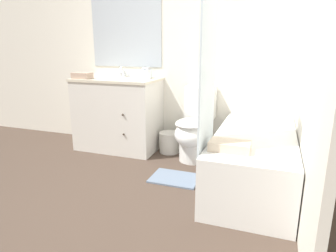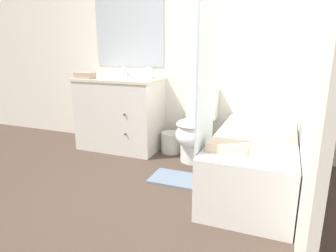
# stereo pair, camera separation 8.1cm
# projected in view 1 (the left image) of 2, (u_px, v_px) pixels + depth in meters

# --- Properties ---
(ground_plane) EXTENTS (14.00, 14.00, 0.00)m
(ground_plane) POSITION_uv_depth(u_px,v_px,m) (120.00, 215.00, 2.29)
(ground_plane) COLOR #47382D
(wall_back) EXTENTS (8.00, 0.06, 2.50)m
(wall_back) POSITION_uv_depth(u_px,v_px,m) (185.00, 46.00, 3.51)
(wall_back) COLOR white
(wall_back) RESTS_ON ground_plane
(wall_right) EXTENTS (0.05, 2.67, 2.50)m
(wall_right) POSITION_uv_depth(u_px,v_px,m) (314.00, 46.00, 2.30)
(wall_right) COLOR white
(wall_right) RESTS_ON ground_plane
(vanity_cabinet) EXTENTS (1.00, 0.60, 0.88)m
(vanity_cabinet) POSITION_uv_depth(u_px,v_px,m) (118.00, 113.00, 3.68)
(vanity_cabinet) COLOR silver
(vanity_cabinet) RESTS_ON ground_plane
(sink_faucet) EXTENTS (0.14, 0.12, 0.12)m
(sink_faucet) POSITION_uv_depth(u_px,v_px,m) (124.00, 74.00, 3.74)
(sink_faucet) COLOR silver
(sink_faucet) RESTS_ON vanity_cabinet
(toilet) EXTENTS (0.37, 0.68, 0.80)m
(toilet) POSITION_uv_depth(u_px,v_px,m) (194.00, 129.00, 3.31)
(toilet) COLOR white
(toilet) RESTS_ON ground_plane
(bathtub) EXTENTS (0.69, 1.57, 0.49)m
(bathtub) POSITION_uv_depth(u_px,v_px,m) (254.00, 159.00, 2.74)
(bathtub) COLOR white
(bathtub) RESTS_ON ground_plane
(shower_curtain) EXTENTS (0.01, 0.50, 1.88)m
(shower_curtain) POSITION_uv_depth(u_px,v_px,m) (207.00, 88.00, 2.27)
(shower_curtain) COLOR silver
(shower_curtain) RESTS_ON ground_plane
(wastebasket) EXTENTS (0.24, 0.24, 0.25)m
(wastebasket) POSITION_uv_depth(u_px,v_px,m) (169.00, 142.00, 3.61)
(wastebasket) COLOR silver
(wastebasket) RESTS_ON ground_plane
(tissue_box) EXTENTS (0.13, 0.14, 0.13)m
(tissue_box) POSITION_uv_depth(u_px,v_px,m) (145.00, 74.00, 3.58)
(tissue_box) COLOR silver
(tissue_box) RESTS_ON vanity_cabinet
(soap_dispenser) EXTENTS (0.06, 0.06, 0.14)m
(soap_dispenser) POSITION_uv_depth(u_px,v_px,m) (148.00, 74.00, 3.46)
(soap_dispenser) COLOR silver
(soap_dispenser) RESTS_ON vanity_cabinet
(hand_towel_folded) EXTENTS (0.22, 0.14, 0.07)m
(hand_towel_folded) POSITION_uv_depth(u_px,v_px,m) (82.00, 76.00, 3.51)
(hand_towel_folded) COLOR tan
(hand_towel_folded) RESTS_ON vanity_cabinet
(bath_towel_folded) EXTENTS (0.31, 0.18, 0.07)m
(bath_towel_folded) POSITION_uv_depth(u_px,v_px,m) (230.00, 146.00, 2.25)
(bath_towel_folded) COLOR beige
(bath_towel_folded) RESTS_ON bathtub
(bath_mat) EXTENTS (0.46, 0.34, 0.02)m
(bath_mat) POSITION_uv_depth(u_px,v_px,m) (175.00, 178.00, 2.90)
(bath_mat) COLOR slate
(bath_mat) RESTS_ON ground_plane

